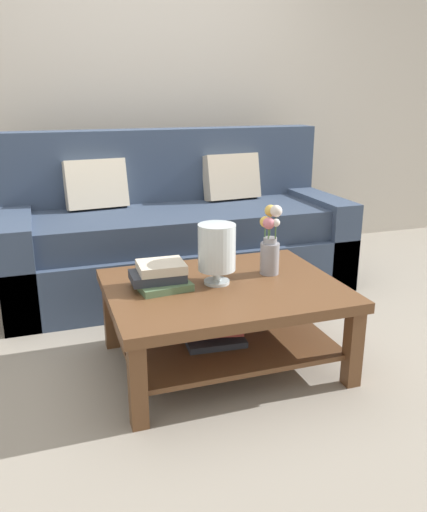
{
  "coord_description": "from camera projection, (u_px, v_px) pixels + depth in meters",
  "views": [
    {
      "loc": [
        -0.82,
        -2.53,
        1.31
      ],
      "look_at": [
        -0.02,
        -0.18,
        0.52
      ],
      "focal_mm": 36.55,
      "sensor_mm": 36.0,
      "label": 1
    }
  ],
  "objects": [
    {
      "name": "ground_plane",
      "position": [
        206.0,
        335.0,
        2.93
      ],
      "size": [
        10.0,
        10.0,
        0.0
      ],
      "primitive_type": "plane",
      "color": "gray"
    },
    {
      "name": "back_wall",
      "position": [
        139.0,
        86.0,
        4.01
      ],
      "size": [
        6.4,
        0.12,
        2.7
      ],
      "primitive_type": "cube",
      "color": "beige",
      "rests_on": "ground"
    },
    {
      "name": "couch",
      "position": [
        177.0,
        235.0,
        3.59
      ],
      "size": [
        2.26,
        0.9,
        1.06
      ],
      "color": "#384760",
      "rests_on": "ground"
    },
    {
      "name": "coffee_table",
      "position": [
        223.0,
        308.0,
        2.53
      ],
      "size": [
        1.11,
        0.86,
        0.42
      ],
      "color": "brown",
      "rests_on": "ground"
    },
    {
      "name": "book_stack_main",
      "position": [
        160.0,
        276.0,
        2.45
      ],
      "size": [
        0.28,
        0.24,
        0.12
      ],
      "color": "#51704C",
      "rests_on": "coffee_table"
    },
    {
      "name": "glass_hurricane_vase",
      "position": [
        217.0,
        249.0,
        2.47
      ],
      "size": [
        0.18,
        0.18,
        0.29
      ],
      "color": "silver",
      "rests_on": "coffee_table"
    },
    {
      "name": "flower_pitcher",
      "position": [
        270.0,
        243.0,
        2.61
      ],
      "size": [
        0.1,
        0.11,
        0.35
      ],
      "color": "gray",
      "rests_on": "coffee_table"
    }
  ]
}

